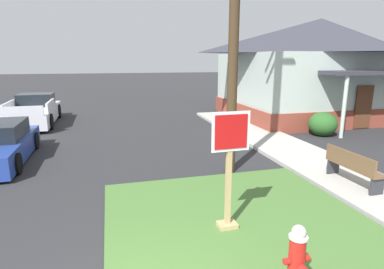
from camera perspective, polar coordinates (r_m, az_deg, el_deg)
grass_corner_patch at (r=6.34m, az=9.46°, el=-16.59°), size 5.16×5.62×0.08m
sidewalk_strip at (r=11.54m, az=17.94°, el=-3.02°), size 2.20×17.17×0.12m
fire_hydrant at (r=4.78m, az=18.47°, el=-20.86°), size 0.38×0.34×0.98m
stop_sign at (r=5.82m, az=6.73°, el=-7.00°), size 0.72×0.29×2.24m
manhole_cover at (r=7.73m, az=-9.66°, el=-11.12°), size 0.70×0.70×0.02m
pickup_truck_white at (r=17.90m, az=-26.64°, el=3.69°), size 2.15×5.47×1.48m
street_bench at (r=8.91m, az=27.11°, el=-5.09°), size 0.42×1.64×0.85m
corner_house at (r=19.39m, az=21.88°, el=11.19°), size 10.00×8.82×5.40m
shrub_near_porch at (r=14.60m, az=22.67°, el=1.78°), size 1.19×1.19×1.03m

